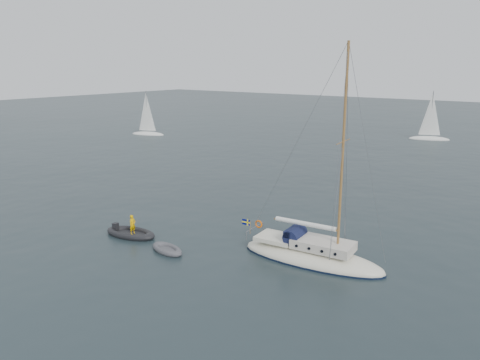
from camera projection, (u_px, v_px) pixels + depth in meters
The scene contains 6 objects.
ground at pixel (249, 257), 30.69m from camera, with size 300.00×300.00×0.00m, color black.
sailboat at pixel (312, 245), 29.90m from camera, with size 10.01×3.00×14.26m.
dinghy at pixel (167, 249), 31.57m from camera, with size 2.82×1.28×0.40m.
rib at pixel (131, 233), 34.49m from camera, with size 4.11×1.87×1.66m.
distant_yacht_a at pixel (147, 115), 83.06m from camera, with size 6.20×3.31×8.21m.
distant_yacht_c at pixel (431, 118), 77.61m from camera, with size 6.47×3.45×8.57m.
Camera 1 is at (16.49, -23.32, 12.35)m, focal length 35.00 mm.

